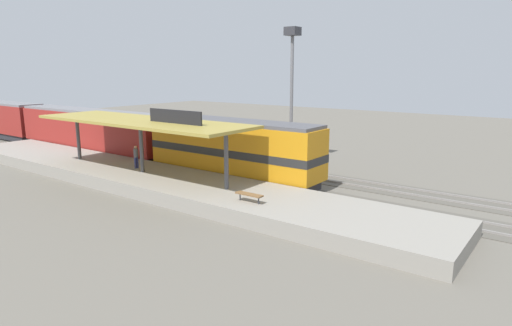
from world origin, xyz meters
The scene contains 11 objects.
ground_plane centered at (2.00, 0.00, 0.00)m, with size 120.00×120.00×0.00m, color #666056.
track_near centered at (0.00, 0.00, 0.03)m, with size 3.20×110.00×0.16m.
track_far centered at (4.60, 0.00, 0.03)m, with size 3.20×110.00×0.16m.
platform centered at (-4.60, 0.00, 0.45)m, with size 6.00×44.00×0.90m, color gray.
station_canopy centered at (-4.60, -0.09, 4.53)m, with size 5.20×18.00×4.70m.
platform_bench centered at (-6.00, -10.84, 1.34)m, with size 0.44×1.70×0.50m.
locomotive centered at (0.00, -4.70, 2.41)m, with size 2.93×14.43×4.44m.
passenger_carriage_front centered at (0.00, 13.30, 2.31)m, with size 2.90×20.00×4.24m.
freight_car centered at (4.60, 4.34, 1.97)m, with size 2.80×12.00×3.54m.
light_mast centered at (7.80, -4.94, 8.40)m, with size 1.10×1.10×11.70m.
person_waiting centered at (-4.02, 1.39, 1.85)m, with size 0.34×0.34×1.71m.
Camera 1 is at (-24.91, -25.26, 8.18)m, focal length 30.97 mm.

